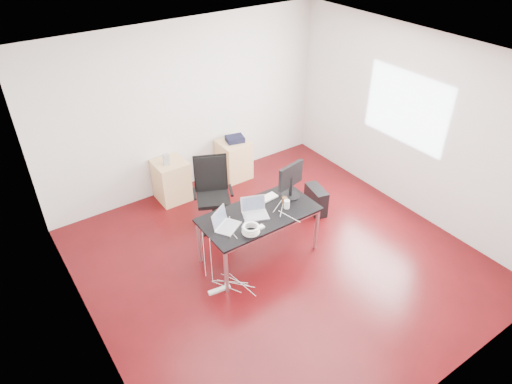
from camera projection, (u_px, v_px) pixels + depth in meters
room_shell at (283, 174)px, 5.66m from camera, size 5.00×5.00×5.00m
desk at (259, 217)px, 6.14m from camera, size 1.60×0.80×0.73m
office_chair at (212, 190)px, 6.82m from camera, size 0.63×0.65×1.08m
filing_cabinet_left at (171, 180)px, 7.50m from camera, size 0.50×0.50×0.70m
filing_cabinet_right at (234, 159)px, 8.07m from camera, size 0.50×0.50×0.70m
pc_tower at (316, 200)px, 7.26m from camera, size 0.29×0.48×0.44m
wastebasket at (185, 186)px, 7.74m from camera, size 0.27×0.27×0.28m
power_strip at (219, 290)px, 5.93m from camera, size 0.31×0.10×0.04m
laptop_left at (225, 223)px, 5.84m from camera, size 0.41×0.39×0.23m
laptop_right at (255, 211)px, 6.07m from camera, size 0.40×0.35×0.23m
monitor at (291, 179)px, 6.30m from camera, size 0.45×0.26×0.51m
keyboard at (263, 200)px, 6.36m from camera, size 0.45×0.17×0.02m
cup_white at (287, 204)px, 6.19m from camera, size 0.10×0.10×0.12m
cup_brown at (285, 201)px, 6.28m from camera, size 0.08×0.08×0.10m
cable_coil at (251, 229)px, 5.75m from camera, size 0.24×0.24×0.11m
power_adapter at (261, 227)px, 5.85m from camera, size 0.07×0.07×0.03m
speaker at (166, 159)px, 7.19m from camera, size 0.11×0.10×0.18m
navy_garment at (235, 139)px, 7.87m from camera, size 0.35×0.31×0.09m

